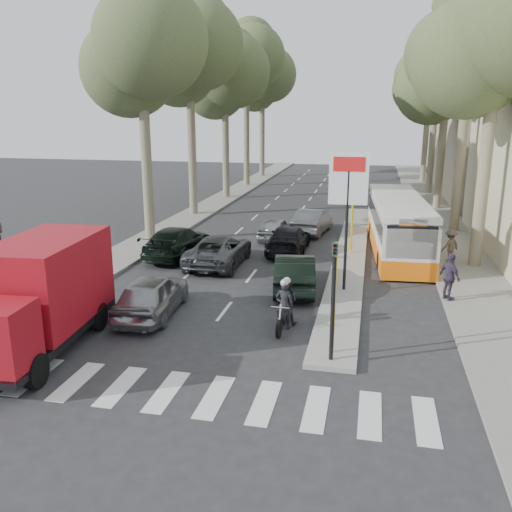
{
  "coord_description": "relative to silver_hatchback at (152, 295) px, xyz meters",
  "views": [
    {
      "loc": [
        4.17,
        -15.95,
        7.07
      ],
      "look_at": [
        -0.16,
        4.05,
        1.6
      ],
      "focal_mm": 38.0,
      "sensor_mm": 36.0,
      "label": 1
    }
  ],
  "objects": [
    {
      "name": "tree_l_d",
      "position": [
        -4.55,
        35.0,
        11.01
      ],
      "size": [
        7.4,
        7.2,
        15.66
      ],
      "color": "#6B604C",
      "rests_on": "ground"
    },
    {
      "name": "dark_hatchback",
      "position": [
        4.58,
        3.88,
        -0.0
      ],
      "size": [
        2.19,
        4.71,
        1.5
      ],
      "primitive_type": "imported",
      "rotation": [
        0.0,
        0.0,
        3.28
      ],
      "color": "black",
      "rests_on": "ground"
    },
    {
      "name": "tree_l_b",
      "position": [
        -4.65,
        19.0,
        10.32
      ],
      "size": [
        7.4,
        7.2,
        14.88
      ],
      "color": "#6B604C",
      "rests_on": "ground"
    },
    {
      "name": "tree_l_a",
      "position": [
        -4.55,
        11.0,
        9.63
      ],
      "size": [
        7.4,
        7.2,
        14.1
      ],
      "color": "#6B604C",
      "rests_on": "ground"
    },
    {
      "name": "tree_r_b",
      "position": [
        12.55,
        17.0,
        10.66
      ],
      "size": [
        7.4,
        7.2,
        15.27
      ],
      "color": "#6B604C",
      "rests_on": "ground"
    },
    {
      "name": "queue_car_d",
      "position": [
        4.1,
        14.69,
        -0.01
      ],
      "size": [
        2.16,
        4.67,
        1.48
      ],
      "primitive_type": "imported",
      "rotation": [
        0.0,
        0.0,
        3.01
      ],
      "color": "#4F5257",
      "rests_on": "ground"
    },
    {
      "name": "queue_car_e",
      "position": [
        -1.95,
        7.88,
        0.0
      ],
      "size": [
        2.29,
        5.26,
        1.51
      ],
      "primitive_type": "imported",
      "rotation": [
        0.0,
        0.0,
        3.11
      ],
      "color": "black",
      "rests_on": "ground"
    },
    {
      "name": "silver_hatchback",
      "position": [
        0.0,
        0.0,
        0.0
      ],
      "size": [
        2.08,
        4.53,
        1.5
      ],
      "primitive_type": "imported",
      "rotation": [
        0.0,
        0.0,
        3.21
      ],
      "color": "#95979C",
      "rests_on": "ground"
    },
    {
      "name": "pedestrian_far",
      "position": [
        11.26,
        9.43,
        0.14
      ],
      "size": [
        1.05,
        0.96,
        1.54
      ],
      "primitive_type": "imported",
      "rotation": [
        0.0,
        0.0,
        3.81
      ],
      "color": "brown",
      "rests_on": "sidewalk_right"
    },
    {
      "name": "city_bus",
      "position": [
        8.84,
        11.12,
        0.75
      ],
      "size": [
        3.07,
        10.99,
        2.86
      ],
      "rotation": [
        0.0,
        0.0,
        0.07
      ],
      "color": "orange",
      "rests_on": "ground"
    },
    {
      "name": "queue_car_b",
      "position": [
        3.37,
        9.88,
        -0.06
      ],
      "size": [
        2.0,
        4.78,
        1.38
      ],
      "primitive_type": "imported",
      "rotation": [
        0.0,
        0.0,
        3.16
      ],
      "color": "black",
      "rests_on": "ground"
    },
    {
      "name": "tree_r_d",
      "position": [
        12.45,
        33.0,
        10.32
      ],
      "size": [
        7.4,
        7.2,
        14.88
      ],
      "color": "#6B604C",
      "rests_on": "ground"
    },
    {
      "name": "tree_r_c",
      "position": [
        12.35,
        25.0,
        8.94
      ],
      "size": [
        7.4,
        7.2,
        13.32
      ],
      "color": "#6B604C",
      "rests_on": "ground"
    },
    {
      "name": "queue_car_c",
      "position": [
        2.18,
        12.62,
        -0.11
      ],
      "size": [
        1.63,
        3.81,
        1.28
      ],
      "primitive_type": "imported",
      "rotation": [
        0.0,
        0.0,
        3.11
      ],
      "color": "#9EA0A5",
      "rests_on": "ground"
    },
    {
      "name": "tree_l_e",
      "position": [
        -4.65,
        43.0,
        9.98
      ],
      "size": [
        7.4,
        7.2,
        14.49
      ],
      "color": "#6B604C",
      "rests_on": "ground"
    },
    {
      "name": "traffic_light_island",
      "position": [
        6.57,
        -2.62,
        1.73
      ],
      "size": [
        0.16,
        0.41,
        3.6
      ],
      "color": "black",
      "rests_on": "ground"
    },
    {
      "name": "sidewalk_right",
      "position": [
        11.92,
        23.88,
        -0.69
      ],
      "size": [
        3.2,
        70.0,
        0.12
      ],
      "primitive_type": "cube",
      "color": "gray",
      "rests_on": "ground"
    },
    {
      "name": "red_truck",
      "position": [
        -2.14,
        -3.41,
        1.01
      ],
      "size": [
        2.81,
        6.4,
        3.33
      ],
      "rotation": [
        0.0,
        0.0,
        0.08
      ],
      "color": "black",
      "rests_on": "ground"
    },
    {
      "name": "traffic_island",
      "position": [
        6.57,
        9.88,
        -0.67
      ],
      "size": [
        1.5,
        26.0,
        0.16
      ],
      "primitive_type": "cube",
      "color": "gray",
      "rests_on": "ground"
    },
    {
      "name": "motorcycle",
      "position": [
        4.84,
        -0.1,
        0.05
      ],
      "size": [
        0.76,
        2.07,
        1.76
      ],
      "rotation": [
        0.0,
        0.0,
        -0.05
      ],
      "color": "black",
      "rests_on": "ground"
    },
    {
      "name": "pedestrian_near",
      "position": [
        10.52,
        3.59,
        0.28
      ],
      "size": [
        1.0,
        1.18,
        1.81
      ],
      "primitive_type": "imported",
      "rotation": [
        0.0,
        0.0,
        2.12
      ],
      "color": "#40334D",
      "rests_on": "sidewalk_right"
    },
    {
      "name": "tree_l_c",
      "position": [
        -4.45,
        27.0,
        9.29
      ],
      "size": [
        7.4,
        7.2,
        13.71
      ],
      "color": "#6B604C",
      "rests_on": "ground"
    },
    {
      "name": "ground",
      "position": [
        3.32,
        -1.12,
        -0.75
      ],
      "size": [
        120.0,
        120.0,
        0.0
      ],
      "primitive_type": "plane",
      "color": "#28282B",
      "rests_on": "ground"
    },
    {
      "name": "billboard",
      "position": [
        6.57,
        3.88,
        2.95
      ],
      "size": [
        1.5,
        12.1,
        5.6
      ],
      "color": "yellow",
      "rests_on": "ground"
    },
    {
      "name": "tree_r_a",
      "position": [
        12.45,
        9.0,
        9.63
      ],
      "size": [
        7.4,
        7.2,
        14.1
      ],
      "color": "#6B604C",
      "rests_on": "ground"
    },
    {
      "name": "queue_car_a",
      "position": [
        0.51,
        6.88,
        -0.05
      ],
      "size": [
        2.35,
        5.08,
        1.41
      ],
      "primitive_type": "imported",
      "rotation": [
        0.0,
        0.0,
        3.14
      ],
      "color": "#474A4E",
      "rests_on": "ground"
    },
    {
      "name": "median_left",
      "position": [
        -4.68,
        26.88,
        -0.69
      ],
      "size": [
        2.4,
        64.0,
        0.12
      ],
      "primitive_type": "cube",
      "color": "gray",
      "rests_on": "ground"
    },
    {
      "name": "traffic_light_left",
      "position": [
        -4.28,
        -2.12,
        1.73
      ],
      "size": [
        0.16,
        0.41,
        3.6
      ],
      "color": "black",
      "rests_on": "ground"
    },
    {
      "name": "tree_r_e",
      "position": [
        12.55,
        41.0,
        9.63
      ],
      "size": [
        7.4,
        7.2,
        14.1
      ],
      "color": "#6B604C",
      "rests_on": "ground"
    }
  ]
}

